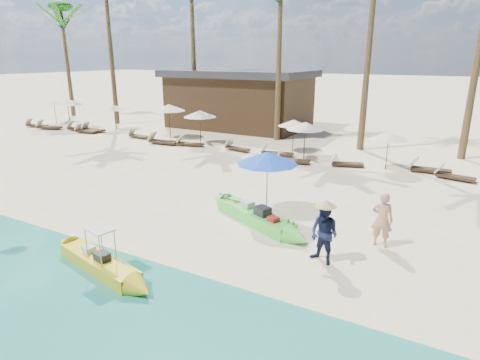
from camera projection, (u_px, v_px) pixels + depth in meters
The scene contains 31 objects.
ground at pixel (192, 225), 13.07m from camera, with size 240.00×240.00×0.00m, color beige.
wet_sand_strip at pixel (60, 305), 8.89m from camera, with size 240.00×4.50×0.01m, color tan.
green_canoe at pixel (254, 216), 13.23m from camera, with size 5.02×2.53×0.68m.
yellow_canoe at pixel (99, 263), 10.28m from camera, with size 4.68×1.30×1.23m.
tourist at pixel (382, 219), 11.43m from camera, with size 0.60×0.39×1.64m, color tan.
vendor_green at pixel (324, 234), 10.48m from camera, with size 0.81×0.63×1.66m, color #151B3C.
blue_umbrella at pixel (267, 158), 13.37m from camera, with size 2.09×2.09×2.25m.
resort_parasol_0 at pixel (54, 103), 32.72m from camera, with size 1.80×1.80×1.85m.
lounger_0_left at pixel (36, 125), 31.14m from camera, with size 1.84×0.94×0.60m.
lounger_0_right at pixel (48, 127), 30.22m from camera, with size 2.00×1.14×0.65m.
resort_parasol_1 at pixel (67, 102), 29.98m from camera, with size 2.19×2.19×2.25m.
lounger_1_left at pixel (78, 128), 29.70m from camera, with size 1.88×1.06×0.61m.
lounger_1_right at pixel (93, 129), 29.26m from camera, with size 1.87×0.67×0.62m.
resort_parasol_2 at pixel (115, 107), 29.66m from camera, with size 1.79×1.79×1.84m.
lounger_2_left at pixel (85, 131), 28.75m from camera, with size 1.73×0.78×0.57m.
resort_parasol_3 at pixel (169, 108), 26.43m from camera, with size 2.20×2.20×2.27m.
lounger_3_left at pixel (138, 135), 27.03m from camera, with size 1.66×0.64×0.55m.
lounger_3_right at pixel (161, 141), 25.10m from camera, with size 2.00×0.77×0.66m.
resort_parasol_4 at pixel (200, 114), 24.62m from camera, with size 2.05×2.05×2.11m.
lounger_4_left at pixel (189, 143), 24.59m from camera, with size 1.77×0.88×0.58m.
lounger_4_right at pixel (236, 147), 23.42m from camera, with size 1.69×0.76×0.55m.
resort_parasol_5 at pixel (294, 123), 22.65m from camera, with size 1.81×1.81×1.86m.
lounger_5_left at pixel (275, 152), 22.13m from camera, with size 1.88×0.85×0.62m.
resort_parasol_6 at pixel (305, 126), 20.76m from camera, with size 1.97×1.97×2.03m.
lounger_6_left at pixel (290, 159), 20.67m from camera, with size 1.84×0.77×0.61m.
lounger_6_right at pixel (345, 163), 20.01m from camera, with size 1.71×1.02×0.56m.
resort_parasol_7 at pixel (389, 136), 19.01m from camera, with size 1.78×1.78×1.84m.
lounger_7_left at pixel (428, 168), 18.93m from camera, with size 1.88×0.68×0.63m.
lounger_7_right at pixel (453, 175), 17.90m from camera, with size 1.74×0.81×0.57m.
palm_0 at pixel (62, 23), 35.04m from camera, with size 2.08×2.08×9.90m.
pavilion_west at pixel (239, 98), 30.75m from camera, with size 10.80×6.60×4.30m.
Camera 1 is at (7.22, -9.77, 5.27)m, focal length 30.00 mm.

